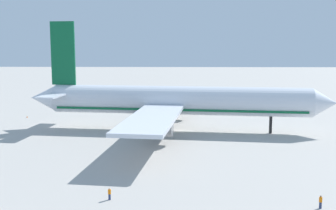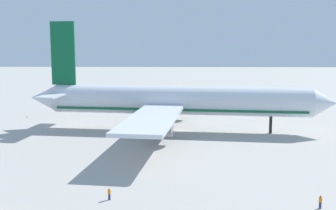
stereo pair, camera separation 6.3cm
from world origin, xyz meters
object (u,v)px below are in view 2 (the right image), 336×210
(traffic_cone_0, at_px, (27,117))
(airliner, at_px, (174,101))
(ground_worker_1, at_px, (320,202))
(ground_worker_4, at_px, (109,194))
(traffic_cone_2, at_px, (166,104))
(traffic_cone_3, at_px, (291,105))

(traffic_cone_0, bearing_deg, airliner, -21.96)
(ground_worker_1, bearing_deg, ground_worker_4, 175.23)
(ground_worker_4, bearing_deg, airliner, 79.95)
(airliner, distance_m, ground_worker_4, 46.67)
(airliner, height_order, traffic_cone_0, airliner)
(traffic_cone_2, bearing_deg, traffic_cone_0, -144.76)
(traffic_cone_2, distance_m, traffic_cone_3, 42.99)
(traffic_cone_0, height_order, traffic_cone_3, same)
(traffic_cone_0, distance_m, traffic_cone_2, 47.22)
(airliner, height_order, ground_worker_1, airliner)
(ground_worker_1, height_order, traffic_cone_0, ground_worker_1)
(traffic_cone_2, xyz_separation_m, traffic_cone_3, (42.97, -1.06, 0.00))
(ground_worker_4, relative_size, traffic_cone_2, 2.98)
(traffic_cone_3, bearing_deg, ground_worker_1, -102.80)
(ground_worker_1, relative_size, traffic_cone_2, 3.08)
(airliner, height_order, traffic_cone_2, airliner)
(airliner, relative_size, ground_worker_4, 44.88)
(traffic_cone_0, xyz_separation_m, traffic_cone_3, (81.54, 26.18, 0.00))
(airliner, bearing_deg, ground_worker_1, -68.38)
(ground_worker_4, xyz_separation_m, traffic_cone_2, (4.68, 89.69, -0.56))
(traffic_cone_3, bearing_deg, ground_worker_4, -118.26)
(airliner, bearing_deg, traffic_cone_2, 94.39)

